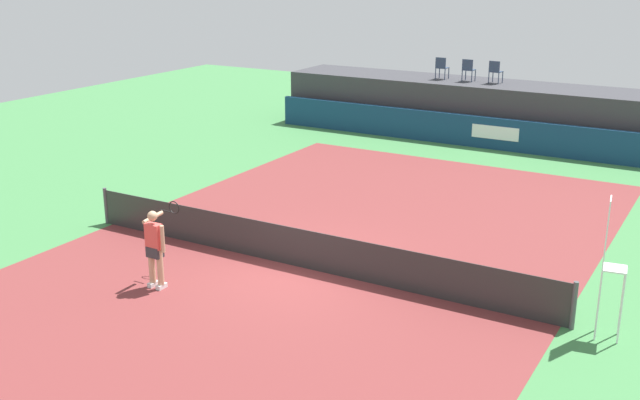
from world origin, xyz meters
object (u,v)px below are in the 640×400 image
Objects in this scene: spectator_chair_far_left at (442,67)px; spectator_chair_center at (495,71)px; umpire_chair at (609,259)px; net_post_near at (106,206)px; tennis_player at (155,246)px; net_post_far at (574,306)px; spectator_chair_left at (468,69)px.

spectator_chair_center is at bearing 0.34° from spectator_chair_far_left.
umpire_chair reaches higher than net_post_near.
spectator_chair_center is at bearing 84.27° from tennis_player.
umpire_chair is 1.56× the size of tennis_player.
net_post_far is (12.40, 0.00, 0.00)m from net_post_near.
spectator_chair_center is at bearing 69.02° from net_post_near.
umpire_chair reaches higher than tennis_player.
spectator_chair_left is 0.89× the size of net_post_far.
net_post_near is (-12.94, 0.02, -1.09)m from umpire_chair.
net_post_near is 1.00× the size of net_post_far.
spectator_chair_left is 17.79m from tennis_player.
net_post_near is 12.40m from net_post_far.
tennis_player is (-8.89, -2.51, -0.63)m from umpire_chair.
spectator_chair_far_left reaches higher than net_post_near.
tennis_player is (-0.69, -17.69, -1.73)m from spectator_chair_left.
net_post_far is at bearing -63.21° from spectator_chair_left.
spectator_chair_far_left is 17.87m from umpire_chair.
tennis_player is at bearing -95.73° from spectator_chair_center.
spectator_chair_far_left and spectator_chair_left have the same top height.
spectator_chair_left is 0.89× the size of net_post_near.
spectator_chair_far_left is 0.89× the size of net_post_far.
spectator_chair_left is 0.32× the size of umpire_chair.
umpire_chair is at bearing -58.46° from spectator_chair_far_left.
net_post_far is 0.56× the size of tennis_player.
spectator_chair_left is at bearing 87.76° from tennis_player.
spectator_chair_far_left is at bearing 91.43° from tennis_player.
net_post_far is at bearing 16.82° from tennis_player.
spectator_chair_center reaches higher than tennis_player.
net_post_near is (-3.61, -15.19, -2.19)m from spectator_chair_far_left.
spectator_chair_far_left is 0.50× the size of tennis_player.
spectator_chair_left reaches higher than net_post_far.
spectator_chair_far_left is 17.69m from net_post_far.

